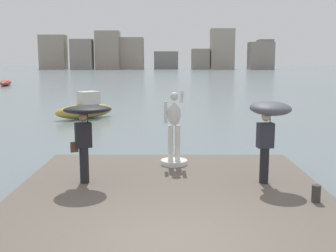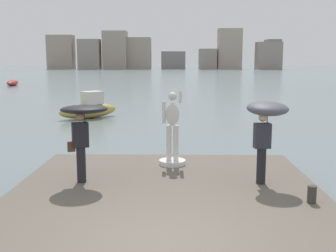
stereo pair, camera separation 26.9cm
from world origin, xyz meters
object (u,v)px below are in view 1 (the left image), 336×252
at_px(statue_white_figure, 172,136).
at_px(onlooker_left, 84,120).
at_px(onlooker_right, 267,118).
at_px(boat_far, 84,109).
at_px(boat_near, 3,83).
at_px(mooring_bollard, 314,193).

xyz_separation_m(statue_white_figure, onlooker_left, (-2.14, -1.73, 0.72)).
xyz_separation_m(onlooker_right, boat_far, (-7.21, 14.13, -1.44)).
xyz_separation_m(onlooker_right, boat_near, (-23.66, 44.78, -1.63)).
bearing_deg(mooring_bollard, onlooker_left, 163.98).
xyz_separation_m(onlooker_left, mooring_bollard, (5.10, -1.46, -1.36)).
distance_m(onlooker_left, onlooker_right, 4.39).
height_order(onlooker_right, mooring_bollard, onlooker_right).
height_order(statue_white_figure, onlooker_right, statue_white_figure).
bearing_deg(onlooker_right, boat_far, 117.03).
distance_m(boat_near, boat_far, 34.79).
distance_m(statue_white_figure, onlooker_right, 2.97).
xyz_separation_m(mooring_bollard, boat_near, (-24.37, 46.20, -0.22)).
height_order(mooring_bollard, boat_far, boat_far).
bearing_deg(statue_white_figure, boat_far, 111.88).
height_order(onlooker_left, boat_far, onlooker_left).
relative_size(onlooker_right, mooring_bollard, 5.49).
height_order(statue_white_figure, onlooker_left, statue_white_figure).
height_order(onlooker_right, boat_far, onlooker_right).
relative_size(onlooker_left, mooring_bollard, 5.20).
relative_size(statue_white_figure, mooring_bollard, 5.73).
bearing_deg(boat_far, onlooker_left, -78.70).
bearing_deg(boat_far, onlooker_right, -62.97).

